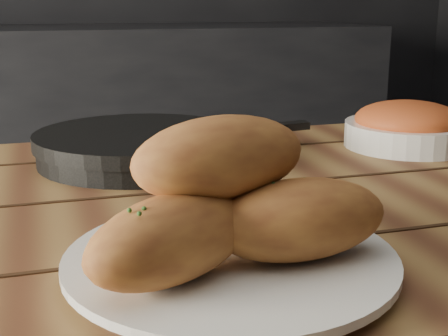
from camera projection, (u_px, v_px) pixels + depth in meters
table at (205, 296)px, 0.71m from camera, size 1.54×0.90×0.75m
plate at (231, 262)px, 0.54m from camera, size 0.29×0.29×0.02m
bread_rolls at (226, 203)px, 0.53m from camera, size 0.28×0.25×0.12m
skillet at (141, 146)px, 0.93m from camera, size 0.44×0.31×0.05m
bowl at (408, 127)px, 1.01m from camera, size 0.20×0.20×0.08m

